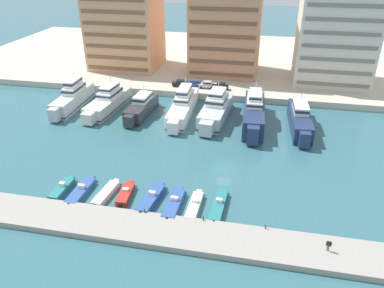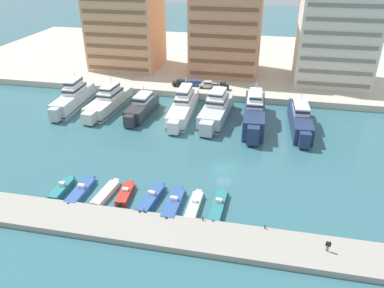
% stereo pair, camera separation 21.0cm
% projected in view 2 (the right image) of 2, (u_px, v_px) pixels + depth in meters
% --- Properties ---
extents(ground_plane, '(400.00, 400.00, 0.00)m').
position_uv_depth(ground_plane, '(224.00, 169.00, 64.76)').
color(ground_plane, '#336670').
extents(quay_promenade, '(180.00, 70.00, 1.60)m').
position_uv_depth(quay_promenade, '(250.00, 61.00, 121.91)').
color(quay_promenade, beige).
rests_on(quay_promenade, ground).
extents(pier_dock, '(120.00, 6.26, 0.90)m').
position_uv_depth(pier_dock, '(207.00, 238.00, 49.05)').
color(pier_dock, '#9E998E').
rests_on(pier_dock, ground).
extents(yacht_silver_far_left, '(4.25, 19.16, 8.19)m').
position_uv_depth(yacht_silver_far_left, '(73.00, 97.00, 88.75)').
color(yacht_silver_far_left, silver).
rests_on(yacht_silver_far_left, ground).
extents(yacht_ivory_left, '(5.89, 19.47, 7.25)m').
position_uv_depth(yacht_ivory_left, '(108.00, 101.00, 87.55)').
color(yacht_ivory_left, silver).
rests_on(yacht_ivory_left, ground).
extents(yacht_charcoal_mid_left, '(4.52, 15.35, 6.33)m').
position_uv_depth(yacht_charcoal_mid_left, '(142.00, 107.00, 84.58)').
color(yacht_charcoal_mid_left, '#333338').
rests_on(yacht_charcoal_mid_left, ground).
extents(yacht_white_center_left, '(4.65, 22.31, 7.67)m').
position_uv_depth(yacht_white_center_left, '(184.00, 105.00, 84.97)').
color(yacht_white_center_left, white).
rests_on(yacht_white_center_left, ground).
extents(yacht_silver_center, '(6.10, 19.29, 8.07)m').
position_uv_depth(yacht_silver_center, '(216.00, 109.00, 82.38)').
color(yacht_silver_center, silver).
rests_on(yacht_silver_center, ground).
extents(yacht_navy_center_right, '(4.95, 21.22, 8.55)m').
position_uv_depth(yacht_navy_center_right, '(254.00, 113.00, 79.87)').
color(yacht_navy_center_right, navy).
rests_on(yacht_navy_center_right, ground).
extents(yacht_navy_mid_right, '(4.60, 18.99, 6.93)m').
position_uv_depth(yacht_navy_mid_right, '(300.00, 119.00, 78.07)').
color(yacht_navy_mid_right, navy).
rests_on(yacht_navy_mid_right, ground).
extents(motorboat_teal_far_left, '(1.71, 6.60, 1.51)m').
position_uv_depth(motorboat_teal_far_left, '(62.00, 189.00, 58.84)').
color(motorboat_teal_far_left, teal).
rests_on(motorboat_teal_far_left, ground).
extents(motorboat_blue_left, '(2.02, 7.99, 1.49)m').
position_uv_depth(motorboat_blue_left, '(81.00, 191.00, 58.29)').
color(motorboat_blue_left, '#33569E').
rests_on(motorboat_blue_left, ground).
extents(motorboat_white_mid_left, '(2.28, 7.33, 0.89)m').
position_uv_depth(motorboat_white_mid_left, '(106.00, 193.00, 57.82)').
color(motorboat_white_mid_left, white).
rests_on(motorboat_white_mid_left, ground).
extents(motorboat_red_center_left, '(2.15, 6.31, 1.33)m').
position_uv_depth(motorboat_red_center_left, '(125.00, 194.00, 57.66)').
color(motorboat_red_center_left, red).
rests_on(motorboat_red_center_left, ground).
extents(motorboat_blue_center, '(2.68, 8.21, 1.58)m').
position_uv_depth(motorboat_blue_center, '(151.00, 198.00, 56.51)').
color(motorboat_blue_center, '#33569E').
rests_on(motorboat_blue_center, ground).
extents(motorboat_blue_center_right, '(2.04, 8.20, 1.52)m').
position_uv_depth(motorboat_blue_center_right, '(174.00, 204.00, 55.38)').
color(motorboat_blue_center_right, '#33569E').
rests_on(motorboat_blue_center_right, ground).
extents(motorboat_white_mid_right, '(1.66, 7.30, 1.32)m').
position_uv_depth(motorboat_white_mid_right, '(194.00, 205.00, 55.10)').
color(motorboat_white_mid_right, white).
rests_on(motorboat_white_mid_right, ground).
extents(motorboat_teal_right, '(1.94, 8.43, 1.44)m').
position_uv_depth(motorboat_teal_right, '(218.00, 206.00, 55.01)').
color(motorboat_teal_right, teal).
rests_on(motorboat_teal_right, ground).
extents(car_black_far_left, '(4.15, 2.01, 1.80)m').
position_uv_depth(car_black_far_left, '(181.00, 83.00, 97.24)').
color(car_black_far_left, black).
rests_on(car_black_far_left, quay_promenade).
extents(car_blue_left, '(4.24, 2.21, 1.80)m').
position_uv_depth(car_blue_left, '(194.00, 83.00, 97.08)').
color(car_blue_left, '#28428E').
rests_on(car_blue_left, quay_promenade).
extents(car_silver_mid_left, '(4.20, 2.13, 1.80)m').
position_uv_depth(car_silver_mid_left, '(207.00, 84.00, 96.12)').
color(car_silver_mid_left, '#B7BCC1').
rests_on(car_silver_mid_left, quay_promenade).
extents(car_black_center_left, '(4.18, 2.10, 1.80)m').
position_uv_depth(car_black_center_left, '(221.00, 86.00, 95.08)').
color(car_black_center_left, black).
rests_on(car_black_center_left, quay_promenade).
extents(apartment_block_far_left, '(19.76, 17.02, 23.92)m').
position_uv_depth(apartment_block_far_left, '(126.00, 29.00, 109.11)').
color(apartment_block_far_left, tan).
rests_on(apartment_block_far_left, quay_promenade).
extents(apartment_block_left, '(19.09, 16.62, 29.23)m').
position_uv_depth(apartment_block_left, '(227.00, 23.00, 102.60)').
color(apartment_block_left, tan).
rests_on(apartment_block_left, quay_promenade).
extents(apartment_block_mid_left, '(19.45, 15.88, 24.39)m').
position_uv_depth(apartment_block_mid_left, '(336.00, 39.00, 96.32)').
color(apartment_block_mid_left, silver).
rests_on(apartment_block_mid_left, quay_promenade).
extents(pedestrian_near_edge, '(0.65, 0.29, 1.68)m').
position_uv_depth(pedestrian_near_edge, '(328.00, 245.00, 45.88)').
color(pedestrian_near_edge, '#4C515B').
rests_on(pedestrian_near_edge, pier_dock).
extents(bollard_west, '(0.20, 0.20, 0.61)m').
position_uv_depth(bollard_west, '(144.00, 210.00, 52.87)').
color(bollard_west, '#2D2D33').
rests_on(bollard_west, pier_dock).
extents(bollard_west_mid, '(0.20, 0.20, 0.61)m').
position_uv_depth(bollard_west_mid, '(203.00, 218.00, 51.36)').
color(bollard_west_mid, '#2D2D33').
rests_on(bollard_west_mid, pier_dock).
extents(bollard_east_mid, '(0.20, 0.20, 0.61)m').
position_uv_depth(bollard_east_mid, '(265.00, 226.00, 49.85)').
color(bollard_east_mid, '#2D2D33').
rests_on(bollard_east_mid, pier_dock).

